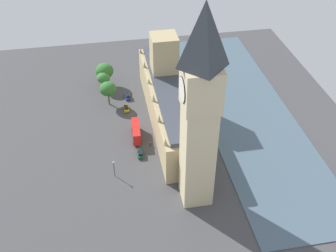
# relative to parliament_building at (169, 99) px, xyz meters

# --- Properties ---
(ground_plane) EXTENTS (132.70, 132.70, 0.00)m
(ground_plane) POSITION_rel_parliament_building_xyz_m (1.99, 1.82, -8.20)
(ground_plane) COLOR #424244
(river_thames) EXTENTS (31.73, 119.43, 0.25)m
(river_thames) POSITION_rel_parliament_building_xyz_m (-28.93, 1.82, -8.08)
(river_thames) COLOR #475B6B
(river_thames) RESTS_ON ground
(parliament_building) EXTENTS (13.94, 62.70, 27.88)m
(parliament_building) POSITION_rel_parliament_building_xyz_m (0.00, 0.00, 0.00)
(parliament_building) COLOR tan
(parliament_building) RESTS_ON ground
(clock_tower) EXTENTS (9.35, 9.35, 60.04)m
(clock_tower) POSITION_rel_parliament_building_xyz_m (-0.66, 39.28, 22.89)
(clock_tower) COLOR #CCBA8E
(clock_tower) RESTS_ON ground
(car_blue_leading) EXTENTS (1.98, 4.35, 1.74)m
(car_blue_leading) POSITION_rel_parliament_building_xyz_m (13.45, -15.00, -7.32)
(car_blue_leading) COLOR navy
(car_blue_leading) RESTS_ON ground
(car_yellow_cab_far_end) EXTENTS (2.04, 4.27, 1.74)m
(car_yellow_cab_far_end) POSITION_rel_parliament_building_xyz_m (14.91, -7.17, -7.32)
(car_yellow_cab_far_end) COLOR gold
(car_yellow_cab_far_end) RESTS_ON ground
(double_decker_bus_kerbside) EXTENTS (3.09, 10.62, 4.75)m
(double_decker_bus_kerbside) POSITION_rel_parliament_building_xyz_m (13.02, 9.43, -5.57)
(double_decker_bus_kerbside) COLOR red
(double_decker_bus_kerbside) RESTS_ON ground
(car_dark_green_trailing) EXTENTS (1.99, 4.37, 1.74)m
(car_dark_green_trailing) POSITION_rel_parliament_building_xyz_m (12.82, 18.93, -7.32)
(car_dark_green_trailing) COLOR #19472D
(car_dark_green_trailing) RESTS_ON ground
(pedestrian_midblock) EXTENTS (0.49, 0.59, 1.55)m
(pedestrian_midblock) POSITION_rel_parliament_building_xyz_m (8.87, 14.62, -7.51)
(pedestrian_midblock) COLOR black
(pedestrian_midblock) RESTS_ON ground
(plane_tree_corner) EXTENTS (7.05, 7.05, 9.56)m
(plane_tree_corner) POSITION_rel_parliament_building_xyz_m (21.24, -26.12, -1.66)
(plane_tree_corner) COLOR brown
(plane_tree_corner) RESTS_ON ground
(plane_tree_under_trees) EXTENTS (5.17, 5.17, 7.70)m
(plane_tree_under_trees) POSITION_rel_parliament_building_xyz_m (21.95, -22.79, -2.74)
(plane_tree_under_trees) COLOR brown
(plane_tree_under_trees) RESTS_ON ground
(plane_tree_near_tower) EXTENTS (6.21, 6.21, 9.54)m
(plane_tree_near_tower) POSITION_rel_parliament_building_xyz_m (20.80, -12.18, -1.33)
(plane_tree_near_tower) COLOR brown
(plane_tree_near_tower) RESTS_ON ground
(street_lamp_by_river_gate) EXTENTS (0.56, 0.56, 5.85)m
(street_lamp_by_river_gate) POSITION_rel_parliament_building_xyz_m (21.79, 26.75, -4.08)
(street_lamp_by_river_gate) COLOR black
(street_lamp_by_river_gate) RESTS_ON ground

